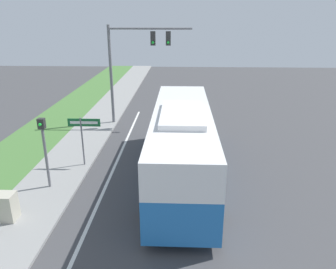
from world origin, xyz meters
TOP-DOWN VIEW (x-y plane):
  - ground_plane at (0.00, 0.00)m, footprint 80.00×80.00m
  - sidewalk at (-6.20, 0.00)m, footprint 2.80×80.00m
  - lane_divider_near at (-3.60, 0.00)m, footprint 0.14×30.00m
  - bus at (-0.15, 3.73)m, footprint 2.78×11.16m
  - signal_gantry at (-3.44, 11.92)m, footprint 5.61×0.41m
  - pedestrian_signal at (-6.05, 2.35)m, footprint 0.28×0.34m
  - street_sign at (-5.06, 4.71)m, footprint 1.62×0.08m
  - utility_cabinet at (-6.68, -0.19)m, footprint 0.73×0.63m

SIDE VIEW (x-z plane):
  - ground_plane at x=0.00m, z-range 0.00..0.00m
  - lane_divider_near at x=-3.60m, z-range 0.00..0.01m
  - sidewalk at x=-6.20m, z-range 0.00..0.12m
  - utility_cabinet at x=-6.68m, z-range 0.12..1.18m
  - street_sign at x=-5.06m, z-range 0.59..3.23m
  - bus at x=-0.15m, z-range 0.16..3.69m
  - pedestrian_signal at x=-6.05m, z-range 0.58..3.89m
  - signal_gantry at x=-3.44m, z-range 1.40..8.21m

